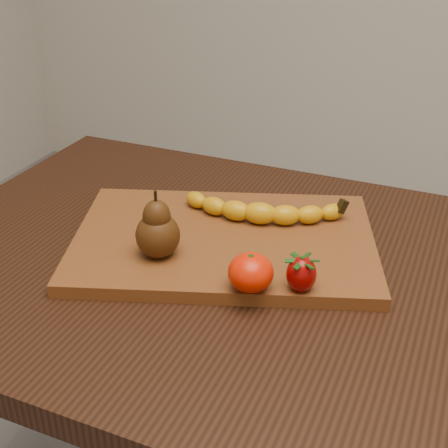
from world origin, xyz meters
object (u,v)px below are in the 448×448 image
at_px(cutting_board, 224,241).
at_px(mandarin, 251,272).
at_px(pear, 157,224).
at_px(table, 237,316).

bearing_deg(cutting_board, mandarin, -72.29).
xyz_separation_m(cutting_board, pear, (-0.06, -0.09, 0.06)).
height_order(cutting_board, pear, pear).
relative_size(table, cutting_board, 2.22).
relative_size(cutting_board, mandarin, 7.49).
distance_m(pear, mandarin, 0.16).
bearing_deg(table, cutting_board, 137.62).
bearing_deg(cutting_board, pear, -146.08).
height_order(pear, mandarin, pear).
height_order(table, mandarin, mandarin).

